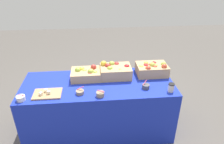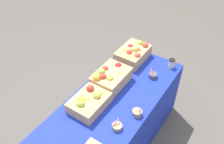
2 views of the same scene
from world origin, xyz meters
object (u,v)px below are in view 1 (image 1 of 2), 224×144
(apple_crate_middle, at_px, (115,71))
(apple_crate_right, at_px, (86,74))
(coffee_cup, at_px, (171,87))
(sample_bowl_mid, at_px, (21,98))
(sample_bowl_extra, at_px, (80,92))
(apple_crate_left, at_px, (152,69))
(cutting_board_front, at_px, (47,94))
(sample_bowl_near, at_px, (100,94))
(sample_bowl_far, at_px, (146,86))

(apple_crate_middle, bearing_deg, apple_crate_right, -177.77)
(apple_crate_middle, relative_size, coffee_cup, 3.85)
(apple_crate_middle, height_order, sample_bowl_mid, apple_crate_middle)
(sample_bowl_extra, bearing_deg, apple_crate_left, 22.33)
(cutting_board_front, bearing_deg, sample_bowl_near, -8.39)
(sample_bowl_mid, bearing_deg, sample_bowl_extra, 6.37)
(apple_crate_middle, height_order, coffee_cup, apple_crate_middle)
(cutting_board_front, distance_m, sample_bowl_extra, 0.38)
(sample_bowl_mid, bearing_deg, sample_bowl_far, 4.68)
(apple_crate_left, bearing_deg, sample_bowl_near, -147.20)
(coffee_cup, bearing_deg, sample_bowl_near, -178.47)
(sample_bowl_near, bearing_deg, sample_bowl_mid, -179.99)
(sample_bowl_near, distance_m, sample_bowl_mid, 0.87)
(sample_bowl_far, distance_m, coffee_cup, 0.29)
(apple_crate_middle, height_order, sample_bowl_near, apple_crate_middle)
(sample_bowl_near, height_order, sample_bowl_extra, sample_bowl_near)
(cutting_board_front, xyz_separation_m, coffee_cup, (1.44, -0.07, 0.04))
(apple_crate_left, relative_size, sample_bowl_extra, 4.25)
(cutting_board_front, height_order, sample_bowl_mid, sample_bowl_mid)
(apple_crate_right, relative_size, sample_bowl_extra, 3.96)
(sample_bowl_far, relative_size, sample_bowl_extra, 1.04)
(apple_crate_left, bearing_deg, cutting_board_front, -164.34)
(apple_crate_left, relative_size, sample_bowl_near, 3.77)
(apple_crate_left, height_order, sample_bowl_mid, apple_crate_left)
(sample_bowl_extra, bearing_deg, apple_crate_middle, 39.62)
(apple_crate_right, bearing_deg, apple_crate_middle, 2.23)
(apple_crate_right, xyz_separation_m, coffee_cup, (1.00, -0.41, -0.01))
(cutting_board_front, bearing_deg, apple_crate_right, 37.63)
(apple_crate_right, distance_m, cutting_board_front, 0.56)
(apple_crate_right, height_order, cutting_board_front, apple_crate_right)
(apple_crate_middle, xyz_separation_m, apple_crate_right, (-0.38, -0.01, -0.02))
(cutting_board_front, height_order, sample_bowl_extra, sample_bowl_extra)
(sample_bowl_mid, xyz_separation_m, sample_bowl_extra, (0.64, 0.07, -0.01))
(apple_crate_right, relative_size, cutting_board_front, 1.18)
(cutting_board_front, bearing_deg, coffee_cup, -2.69)
(sample_bowl_mid, bearing_deg, apple_crate_left, 16.16)
(cutting_board_front, relative_size, sample_bowl_near, 2.99)
(sample_bowl_near, bearing_deg, cutting_board_front, 171.61)
(coffee_cup, bearing_deg, sample_bowl_extra, 177.33)
(apple_crate_right, height_order, sample_bowl_mid, apple_crate_right)
(sample_bowl_mid, bearing_deg, apple_crate_middle, 22.14)
(cutting_board_front, height_order, coffee_cup, coffee_cup)
(apple_crate_right, bearing_deg, sample_bowl_mid, -148.77)
(cutting_board_front, xyz_separation_m, sample_bowl_near, (0.61, -0.09, 0.02))
(apple_crate_right, xyz_separation_m, sample_bowl_far, (0.72, -0.31, -0.04))
(sample_bowl_near, bearing_deg, sample_bowl_far, 11.91)
(cutting_board_front, distance_m, coffee_cup, 1.44)
(sample_bowl_far, height_order, sample_bowl_extra, sample_bowl_far)
(apple_crate_right, height_order, sample_bowl_far, apple_crate_right)
(apple_crate_middle, relative_size, apple_crate_right, 1.06)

